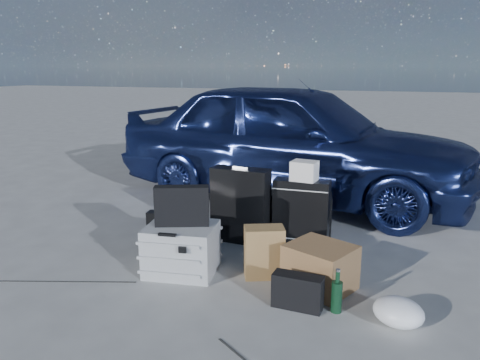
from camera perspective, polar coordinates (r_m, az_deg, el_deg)
name	(u,v)px	position (r m, az deg, el deg)	size (l,w,h in m)	color
ground	(225,282)	(3.74, -1.83, -12.37)	(60.00, 60.00, 0.00)	#ACACA7
car	(293,140)	(5.88, 6.45, 4.86)	(1.76, 4.38, 1.49)	navy
pelican_case	(182,249)	(3.87, -7.12, -8.34)	(0.55, 0.45, 0.40)	#ACAEB1
laptop_bag	(182,206)	(3.76, -7.10, -3.15)	(0.43, 0.11, 0.32)	black
briefcase	(175,233)	(4.25, -7.98, -6.44)	(0.49, 0.11, 0.38)	black
suitcase_left	(240,205)	(4.45, 0.06, -3.09)	(0.55, 0.20, 0.72)	black
suitcase_right	(301,212)	(4.43, 7.45, -3.91)	(0.52, 0.19, 0.62)	black
white_carton	(304,171)	(4.32, 7.85, 1.12)	(0.23, 0.18, 0.18)	white
duffel_bag	(293,213)	(4.80, 6.44, -3.98)	(0.77, 0.33, 0.39)	black
flat_box_white	(295,191)	(4.73, 6.75, -1.31)	(0.43, 0.32, 0.08)	white
flat_box_black	(296,185)	(4.70, 6.78, -0.56)	(0.29, 0.21, 0.06)	black
kraft_bag	(264,252)	(3.76, 2.95, -8.76)	(0.31, 0.19, 0.41)	#9F7945
cardboard_box	(320,267)	(3.63, 9.75, -10.42)	(0.46, 0.40, 0.34)	olive
plastic_bag	(398,312)	(3.32, 18.74, -15.00)	(0.33, 0.28, 0.18)	white
messenger_bag	(298,291)	(3.36, 7.04, -13.34)	(0.35, 0.13, 0.24)	black
green_bottle	(337,292)	(3.34, 11.73, -13.18)	(0.08, 0.08, 0.30)	black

